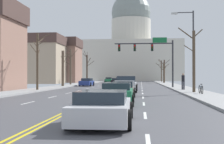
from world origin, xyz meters
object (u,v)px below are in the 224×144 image
sedan_oncoming_00 (87,82)px  sedan_oncoming_02 (119,80)px  sedan_oncoming_01 (116,81)px  bicycle_parked (201,89)px  sedan_oncoming_03 (109,80)px  sedan_near_03 (117,94)px  pedestrian_00 (183,80)px  signal_gantry (151,51)px  sedan_near_04 (103,108)px  pickup_truck_near_01 (126,85)px  sedan_near_00 (128,85)px  street_lamp_right (190,44)px  sedan_near_02 (123,89)px

sedan_oncoming_00 → sedan_oncoming_02: 22.27m
sedan_oncoming_00 → sedan_oncoming_01: 14.34m
bicycle_parked → sedan_oncoming_03: bearing=104.1°
sedan_near_03 → pedestrian_00: size_ratio=2.40×
pedestrian_00 → signal_gantry: bearing=113.5°
sedan_near_03 → sedan_near_04: size_ratio=0.98×
pickup_truck_near_01 → sedan_oncoming_02: pickup_truck_near_01 is taller
bicycle_parked → signal_gantry: bearing=104.1°
pickup_truck_near_01 → bicycle_parked: pickup_truck_near_01 is taller
sedan_oncoming_03 → sedan_oncoming_02: bearing=-70.7°
pickup_truck_near_01 → sedan_oncoming_00: bearing=112.7°
sedan_near_00 → sedan_oncoming_01: bearing=98.0°
pickup_truck_near_01 → sedan_oncoming_01: bearing=96.6°
sedan_oncoming_03 → pedestrian_00: pedestrian_00 is taller
sedan_near_04 → sedan_oncoming_00: 38.73m
sedan_oncoming_01 → pedestrian_00: 30.13m
sedan_oncoming_02 → bicycle_parked: size_ratio=2.62×
signal_gantry → street_lamp_right: size_ratio=1.05×
pickup_truck_near_01 → signal_gantry: bearing=73.5°
sedan_near_04 → sedan_oncoming_03: 70.62m
pickup_truck_near_01 → pedestrian_00: bearing=22.6°
sedan_near_02 → sedan_near_03: sedan_near_03 is taller
sedan_oncoming_00 → sedan_near_03: bearing=-76.7°
sedan_oncoming_01 → sedan_oncoming_02: sedan_oncoming_02 is taller
sedan_near_03 → sedan_oncoming_01: bearing=94.7°
sedan_oncoming_00 → pedestrian_00: 19.78m
pickup_truck_near_01 → sedan_oncoming_03: (-7.02, 49.42, -0.14)m
pedestrian_00 → sedan_near_02: bearing=-122.3°
sedan_near_00 → sedan_near_04: bearing=-89.5°
pickup_truck_near_01 → sedan_near_03: 13.86m
sedan_near_00 → sedan_near_02: bearing=-89.3°
sedan_near_02 → sedan_oncoming_02: (-3.51, 46.13, 0.04)m
sedan_near_00 → sedan_near_04: sedan_near_00 is taller
sedan_oncoming_02 → pedestrian_00: pedestrian_00 is taller
sedan_oncoming_03 → sedan_near_02: bearing=-82.8°
sedan_oncoming_00 → sedan_near_00: bearing=-57.5°
sedan_near_00 → pickup_truck_near_01: bearing=-89.3°
street_lamp_right → sedan_near_03: size_ratio=1.76×
sedan_near_00 → pedestrian_00: pedestrian_00 is taller
sedan_oncoming_00 → pedestrian_00: size_ratio=2.51×
sedan_near_04 → pedestrian_00: pedestrian_00 is taller
sedan_near_03 → sedan_oncoming_00: bearing=103.3°
sedan_oncoming_00 → bicycle_parked: size_ratio=2.53×
bicycle_parked → pickup_truck_near_01: bearing=144.3°
pickup_truck_near_01 → pedestrian_00: size_ratio=3.11×
sedan_oncoming_01 → street_lamp_right: bearing=-73.9°
sedan_oncoming_02 → sedan_near_02: bearing=-85.7°
pickup_truck_near_01 → sedan_oncoming_00: 18.63m
sedan_near_04 → sedan_oncoming_03: (-7.21, 70.25, 0.04)m
sedan_oncoming_01 → signal_gantry: bearing=-72.9°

